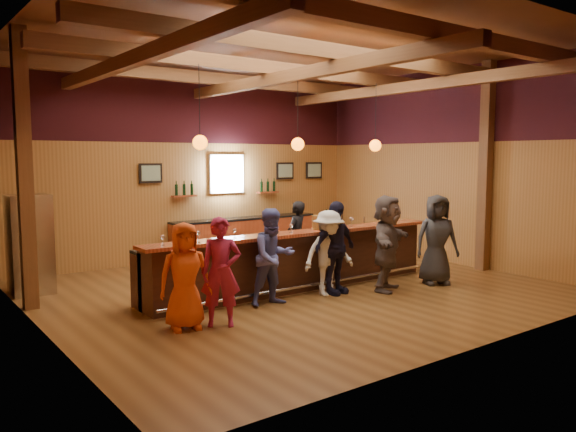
{
  "coord_description": "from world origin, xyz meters",
  "views": [
    {
      "loc": [
        -6.31,
        -8.21,
        2.46
      ],
      "look_at": [
        0.0,
        0.3,
        1.35
      ],
      "focal_mm": 35.0,
      "sensor_mm": 36.0,
      "label": 1
    }
  ],
  "objects_px": {
    "customer_redvest": "(221,272)",
    "customer_white": "(329,253)",
    "bottle_a": "(326,221)",
    "back_bar_cabinet": "(246,236)",
    "customer_denim": "(273,257)",
    "stainless_fridge": "(30,244)",
    "bar_counter": "(293,260)",
    "customer_brown": "(387,243)",
    "bartender": "(296,238)",
    "customer_orange": "(185,276)",
    "ice_bucket": "(318,222)",
    "customer_navy": "(335,248)",
    "customer_dark": "(437,239)"
  },
  "relations": [
    {
      "from": "ice_bucket",
      "to": "stainless_fridge",
      "type": "bearing_deg",
      "value": 148.65
    },
    {
      "from": "back_bar_cabinet",
      "to": "customer_denim",
      "type": "height_order",
      "value": "customer_denim"
    },
    {
      "from": "customer_redvest",
      "to": "customer_white",
      "type": "bearing_deg",
      "value": 43.61
    },
    {
      "from": "customer_denim",
      "to": "ice_bucket",
      "type": "xyz_separation_m",
      "value": [
        1.42,
        0.55,
        0.43
      ]
    },
    {
      "from": "stainless_fridge",
      "to": "bartender",
      "type": "distance_m",
      "value": 5.14
    },
    {
      "from": "bar_counter",
      "to": "ice_bucket",
      "type": "relative_size",
      "value": 24.1
    },
    {
      "from": "back_bar_cabinet",
      "to": "customer_navy",
      "type": "height_order",
      "value": "customer_navy"
    },
    {
      "from": "customer_brown",
      "to": "bartender",
      "type": "distance_m",
      "value": 2.23
    },
    {
      "from": "back_bar_cabinet",
      "to": "customer_dark",
      "type": "height_order",
      "value": "customer_dark"
    },
    {
      "from": "customer_redvest",
      "to": "customer_brown",
      "type": "xyz_separation_m",
      "value": [
        3.56,
        0.1,
        0.08
      ]
    },
    {
      "from": "customer_white",
      "to": "customer_redvest",
      "type": "bearing_deg",
      "value": -161.18
    },
    {
      "from": "bar_counter",
      "to": "customer_redvest",
      "type": "height_order",
      "value": "customer_redvest"
    },
    {
      "from": "back_bar_cabinet",
      "to": "ice_bucket",
      "type": "distance_m",
      "value": 4.01
    },
    {
      "from": "customer_orange",
      "to": "bottle_a",
      "type": "distance_m",
      "value": 3.61
    },
    {
      "from": "stainless_fridge",
      "to": "bar_counter",
      "type": "bearing_deg",
      "value": -30.76
    },
    {
      "from": "customer_dark",
      "to": "ice_bucket",
      "type": "xyz_separation_m",
      "value": [
        -2.03,
        1.15,
        0.37
      ]
    },
    {
      "from": "customer_redvest",
      "to": "customer_denim",
      "type": "distance_m",
      "value": 1.38
    },
    {
      "from": "bar_counter",
      "to": "customer_brown",
      "type": "relative_size",
      "value": 3.55
    },
    {
      "from": "customer_redvest",
      "to": "customer_brown",
      "type": "height_order",
      "value": "customer_brown"
    },
    {
      "from": "ice_bucket",
      "to": "customer_redvest",
      "type": "bearing_deg",
      "value": -158.73
    },
    {
      "from": "customer_orange",
      "to": "ice_bucket",
      "type": "xyz_separation_m",
      "value": [
        3.19,
        0.86,
        0.47
      ]
    },
    {
      "from": "bar_counter",
      "to": "customer_navy",
      "type": "xyz_separation_m",
      "value": [
        0.28,
        -0.87,
        0.32
      ]
    },
    {
      "from": "customer_orange",
      "to": "bottle_a",
      "type": "relative_size",
      "value": 4.31
    },
    {
      "from": "back_bar_cabinet",
      "to": "customer_redvest",
      "type": "xyz_separation_m",
      "value": [
        -3.52,
        -4.91,
        0.33
      ]
    },
    {
      "from": "bottle_a",
      "to": "customer_white",
      "type": "bearing_deg",
      "value": -127.7
    },
    {
      "from": "customer_brown",
      "to": "ice_bucket",
      "type": "height_order",
      "value": "customer_brown"
    },
    {
      "from": "customer_redvest",
      "to": "bartender",
      "type": "relative_size",
      "value": 1.04
    },
    {
      "from": "bartender",
      "to": "bottle_a",
      "type": "relative_size",
      "value": 4.31
    },
    {
      "from": "bar_counter",
      "to": "back_bar_cabinet",
      "type": "relative_size",
      "value": 1.57
    },
    {
      "from": "customer_denim",
      "to": "customer_white",
      "type": "height_order",
      "value": "customer_denim"
    },
    {
      "from": "customer_denim",
      "to": "customer_brown",
      "type": "height_order",
      "value": "customer_brown"
    },
    {
      "from": "customer_redvest",
      "to": "customer_dark",
      "type": "relative_size",
      "value": 0.92
    },
    {
      "from": "customer_navy",
      "to": "bartender",
      "type": "relative_size",
      "value": 1.09
    },
    {
      "from": "back_bar_cabinet",
      "to": "customer_dark",
      "type": "relative_size",
      "value": 2.29
    },
    {
      "from": "customer_white",
      "to": "bartender",
      "type": "distance_m",
      "value": 1.93
    },
    {
      "from": "customer_redvest",
      "to": "bar_counter",
      "type": "bearing_deg",
      "value": 62.67
    },
    {
      "from": "customer_denim",
      "to": "bartender",
      "type": "bearing_deg",
      "value": 48.07
    },
    {
      "from": "stainless_fridge",
      "to": "customer_white",
      "type": "xyz_separation_m",
      "value": [
        4.24,
        -3.32,
        -0.14
      ]
    },
    {
      "from": "customer_redvest",
      "to": "bottle_a",
      "type": "relative_size",
      "value": 4.48
    },
    {
      "from": "customer_denim",
      "to": "customer_navy",
      "type": "relative_size",
      "value": 0.96
    },
    {
      "from": "customer_orange",
      "to": "customer_brown",
      "type": "distance_m",
      "value": 4.05
    },
    {
      "from": "stainless_fridge",
      "to": "customer_redvest",
      "type": "relative_size",
      "value": 1.12
    },
    {
      "from": "customer_brown",
      "to": "bartender",
      "type": "height_order",
      "value": "customer_brown"
    },
    {
      "from": "customer_white",
      "to": "customer_orange",
      "type": "bearing_deg",
      "value": -166.54
    },
    {
      "from": "customer_navy",
      "to": "bartender",
      "type": "distance_m",
      "value": 1.88
    },
    {
      "from": "bar_counter",
      "to": "customer_dark",
      "type": "xyz_separation_m",
      "value": [
        2.4,
        -1.43,
        0.35
      ]
    },
    {
      "from": "ice_bucket",
      "to": "bottle_a",
      "type": "xyz_separation_m",
      "value": [
        0.26,
        0.07,
        0.01
      ]
    },
    {
      "from": "stainless_fridge",
      "to": "bartender",
      "type": "xyz_separation_m",
      "value": [
        4.91,
        -1.51,
        -0.13
      ]
    },
    {
      "from": "bar_counter",
      "to": "bottle_a",
      "type": "relative_size",
      "value": 17.57
    },
    {
      "from": "back_bar_cabinet",
      "to": "bottle_a",
      "type": "distance_m",
      "value": 3.9
    }
  ]
}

